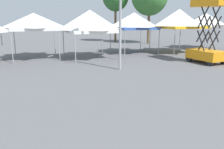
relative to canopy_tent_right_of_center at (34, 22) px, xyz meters
The scene contains 6 objects.
canopy_tent_right_of_center is the anchor object (origin of this frame).
canopy_tent_center 3.98m from the canopy_tent_right_of_center, 19.92° to the right, with size 3.53×3.53×3.46m.
canopy_tent_behind_right 7.95m from the canopy_tent_right_of_center, ahead, with size 3.30×3.30×3.35m.
canopy_tent_behind_center 11.56m from the canopy_tent_right_of_center, ahead, with size 3.61×3.61×3.64m.
canopy_tent_behind_left 15.64m from the canopy_tent_right_of_center, ahead, with size 3.53×3.53×3.38m.
scissor_lift 11.95m from the canopy_tent_right_of_center, 31.33° to the right, with size 1.53×2.38×4.24m.
Camera 1 is at (-1.82, -0.17, 2.79)m, focal length 36.21 mm.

